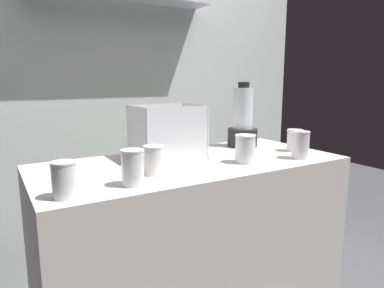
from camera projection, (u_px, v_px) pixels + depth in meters
The scene contains 10 objects.
counter at pixel (192, 252), 1.69m from camera, with size 1.40×0.64×0.90m, color beige.
back_wall_unit at pixel (129, 80), 2.18m from camera, with size 2.60×0.24×2.50m.
carrot_display_bin at pixel (167, 142), 1.65m from camera, with size 0.31×0.25×0.25m.
blender_pitcher at pixel (243, 122), 1.94m from camera, with size 0.16×0.16×0.36m.
juice_cup_mango_far_left at pixel (64, 182), 1.10m from camera, with size 0.08×0.08×0.12m.
juice_cup_orange_left at pixel (133, 170), 1.23m from camera, with size 0.08×0.08×0.13m.
juice_cup_orange_middle at pixel (154, 162), 1.37m from camera, with size 0.08×0.08×0.12m.
juice_cup_mango_right at pixel (245, 151), 1.56m from camera, with size 0.09×0.09×0.13m.
juice_cup_orange_far_right at pixel (300, 146), 1.65m from camera, with size 0.08×0.08×0.13m.
juice_cup_beet_rightmost at pixel (295, 141), 1.82m from camera, with size 0.08×0.08×0.11m.
Camera 1 is at (-0.79, -1.35, 1.27)m, focal length 32.69 mm.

